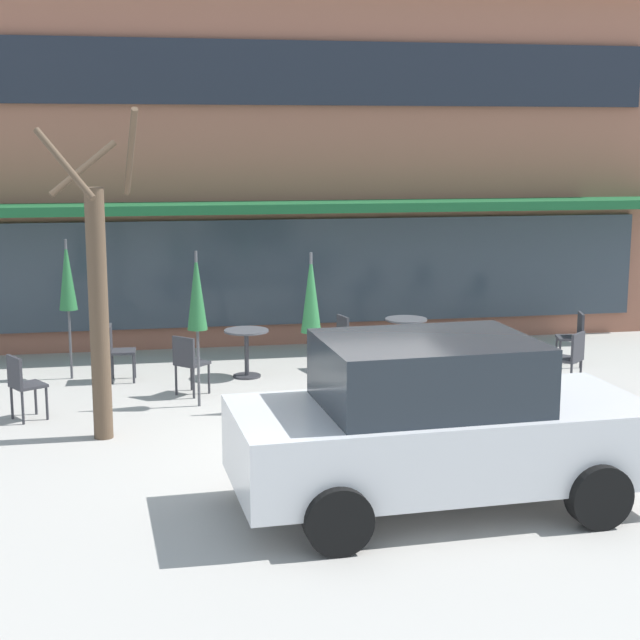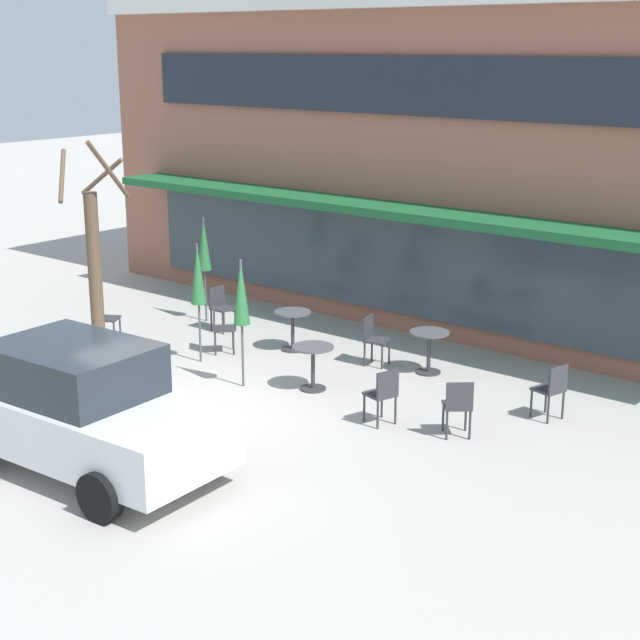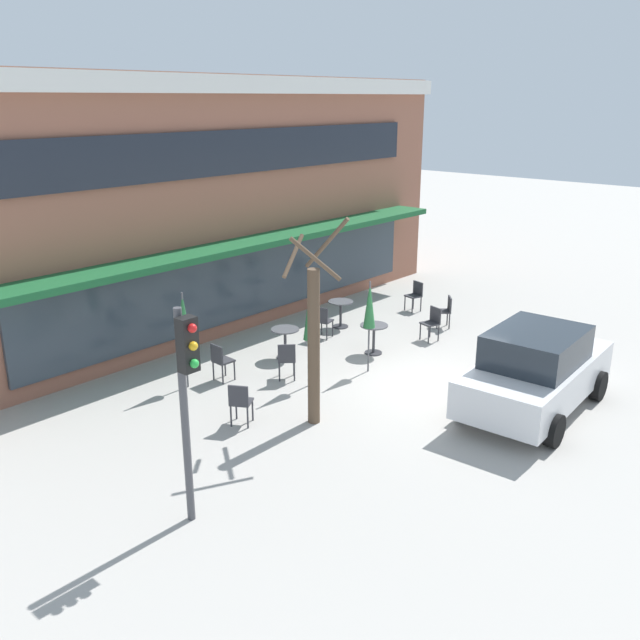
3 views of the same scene
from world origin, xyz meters
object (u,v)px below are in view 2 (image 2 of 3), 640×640
at_px(patio_umbrella_green_folded, 204,245).
at_px(patio_umbrella_cream_folded, 241,293).
at_px(cafe_chair_1, 104,316).
at_px(parked_sedan, 81,408).
at_px(cafe_table_near_wall, 313,360).
at_px(patio_umbrella_corner_open, 198,275).
at_px(cafe_chair_0, 220,326).
at_px(cafe_chair_2, 373,337).
at_px(cafe_chair_3, 220,305).
at_px(street_tree, 95,269).
at_px(cafe_table_by_tree, 429,345).
at_px(cafe_table_streetside, 293,324).
at_px(cafe_chair_6, 458,404).
at_px(cafe_chair_5, 383,392).
at_px(cafe_chair_4, 552,387).

bearing_deg(patio_umbrella_green_folded, patio_umbrella_cream_folded, -35.95).
relative_size(patio_umbrella_green_folded, cafe_chair_1, 2.47).
height_order(patio_umbrella_cream_folded, parked_sedan, patio_umbrella_cream_folded).
distance_m(cafe_table_near_wall, patio_umbrella_corner_open, 2.78).
distance_m(patio_umbrella_green_folded, cafe_chair_0, 2.49).
distance_m(cafe_chair_2, cafe_chair_3, 3.70).
bearing_deg(street_tree, cafe_table_by_tree, 34.72).
relative_size(cafe_table_streetside, cafe_chair_1, 0.85).
bearing_deg(cafe_chair_2, street_tree, -140.76).
relative_size(cafe_chair_3, parked_sedan, 0.21).
bearing_deg(cafe_chair_6, cafe_chair_3, 164.90).
height_order(patio_umbrella_cream_folded, patio_umbrella_corner_open, same).
bearing_deg(patio_umbrella_cream_folded, cafe_chair_5, 1.48).
relative_size(parked_sedan, street_tree, 1.05).
bearing_deg(cafe_table_streetside, cafe_chair_3, 177.52).
relative_size(cafe_chair_2, cafe_chair_6, 1.00).
bearing_deg(cafe_table_near_wall, cafe_chair_6, -4.99).
bearing_deg(street_tree, cafe_chair_4, 19.54).
bearing_deg(patio_umbrella_corner_open, cafe_table_streetside, 61.98).
xyz_separation_m(cafe_table_near_wall, cafe_chair_0, (-2.65, 0.47, 0.01)).
xyz_separation_m(cafe_table_near_wall, patio_umbrella_corner_open, (-2.55, -0.14, 1.11)).
relative_size(patio_umbrella_cream_folded, patio_umbrella_corner_open, 1.00).
bearing_deg(cafe_chair_6, cafe_table_streetside, 159.86).
bearing_deg(cafe_chair_2, cafe_chair_1, -156.32).
bearing_deg(patio_umbrella_corner_open, cafe_chair_4, 12.63).
bearing_deg(cafe_chair_5, cafe_chair_2, 129.11).
bearing_deg(cafe_chair_6, cafe_table_near_wall, 175.01).
bearing_deg(cafe_chair_1, cafe_chair_3, 58.86).
distance_m(patio_umbrella_cream_folded, cafe_chair_5, 3.06).
bearing_deg(cafe_chair_5, cafe_chair_6, 14.13).
bearing_deg(cafe_table_by_tree, cafe_chair_3, -175.05).
relative_size(cafe_table_streetside, street_tree, 0.19).
distance_m(patio_umbrella_corner_open, cafe_chair_5, 4.53).
distance_m(patio_umbrella_green_folded, cafe_chair_6, 7.76).
xyz_separation_m(cafe_chair_3, cafe_chair_6, (6.67, -1.80, 0.00)).
distance_m(cafe_table_streetside, cafe_chair_0, 1.37).
bearing_deg(street_tree, cafe_chair_5, 8.73).
xyz_separation_m(cafe_chair_5, cafe_chair_6, (1.14, 0.29, 0.00)).
height_order(patio_umbrella_green_folded, patio_umbrella_corner_open, same).
bearing_deg(cafe_table_near_wall, patio_umbrella_cream_folded, -148.76).
distance_m(cafe_chair_3, cafe_chair_4, 7.42).
height_order(patio_umbrella_cream_folded, cafe_chair_2, patio_umbrella_cream_folded).
distance_m(patio_umbrella_cream_folded, cafe_chair_0, 2.25).
xyz_separation_m(patio_umbrella_green_folded, cafe_chair_5, (6.25, -2.39, -1.10)).
relative_size(cafe_table_near_wall, cafe_chair_6, 0.85).
height_order(cafe_chair_1, cafe_chair_6, same).
relative_size(cafe_table_streetside, patio_umbrella_corner_open, 0.35).
height_order(cafe_table_streetside, patio_umbrella_green_folded, patio_umbrella_green_folded).
relative_size(cafe_table_streetside, cafe_chair_5, 0.85).
bearing_deg(patio_umbrella_corner_open, street_tree, -135.05).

